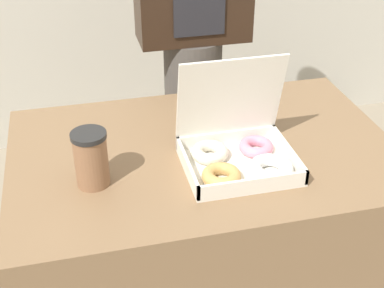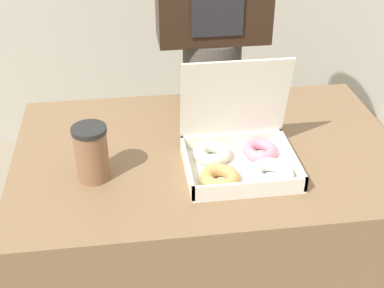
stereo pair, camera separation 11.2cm
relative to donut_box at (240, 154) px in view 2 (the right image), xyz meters
name	(u,v)px [view 2 (the right image)]	position (x,y,z in m)	size (l,w,h in m)	color
table	(207,247)	(-0.06, 0.10, -0.40)	(1.04, 0.68, 0.71)	brown
donut_box	(240,154)	(0.00, 0.00, 0.00)	(0.28, 0.24, 0.27)	white
coffee_cup	(92,153)	(-0.37, 0.01, 0.03)	(0.08, 0.08, 0.14)	#8C6042
person_customer	(213,13)	(0.03, 0.64, 0.15)	(0.38, 0.23, 1.59)	#4C4742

